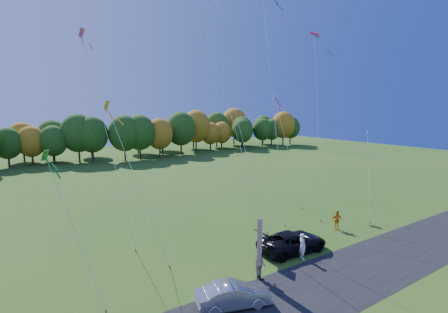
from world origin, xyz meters
TOP-DOWN VIEW (x-y plane):
  - ground at (0.00, 0.00)m, footprint 160.00×160.00m
  - asphalt_strip at (0.00, -4.00)m, footprint 90.00×6.00m
  - tree_line at (0.00, 55.00)m, footprint 116.00×12.00m
  - black_suv at (2.85, 0.83)m, footprint 5.76×3.00m
  - silver_sedan at (-5.28, -2.69)m, footprint 4.47×2.66m
  - person_tailgate_a at (2.48, -0.52)m, footprint 0.62×0.79m
  - person_tailgate_b at (-1.92, -0.97)m, footprint 0.82×0.98m
  - person_east at (9.58, 1.98)m, footprint 1.13×0.77m
  - feather_flag at (-2.23, -1.22)m, footprint 0.53×0.24m
  - kite_delta_blue at (0.04, 7.40)m, footprint 4.70×11.44m
  - kite_parafoil_orange at (9.41, 10.76)m, footprint 8.12×11.77m
  - kite_delta_red at (3.19, 9.94)m, footprint 2.85×10.89m
  - kite_parafoil_rainbow at (12.86, 7.46)m, footprint 7.06×7.09m
  - kite_diamond_yellow at (-7.18, 6.85)m, footprint 2.56×7.10m
  - kite_diamond_green at (-12.27, 3.09)m, footprint 2.36×5.27m
  - kite_diamond_white at (12.80, 11.69)m, footprint 2.36×7.34m
  - kite_diamond_pink at (-7.93, 10.94)m, footprint 2.21×7.25m
  - kite_diamond_blue_low at (15.59, 2.97)m, footprint 4.40×3.90m

SIDE VIEW (x-z plane):
  - ground at x=0.00m, z-range 0.00..0.00m
  - tree_line at x=0.00m, z-range -5.00..5.00m
  - asphalt_strip at x=0.00m, z-range 0.00..0.01m
  - silver_sedan at x=-5.28m, z-range 0.00..1.39m
  - black_suv at x=2.85m, z-range 0.00..1.55m
  - person_east at x=9.58m, z-range 0.00..1.77m
  - person_tailgate_b at x=-1.92m, z-range 0.00..1.79m
  - person_tailgate_a at x=2.48m, z-range 0.00..1.92m
  - feather_flag at x=-2.23m, z-range 0.47..4.67m
  - kite_diamond_blue_low at x=15.59m, z-range -0.22..8.66m
  - kite_diamond_green at x=-12.27m, z-range -0.17..8.67m
  - kite_diamond_yellow at x=-7.18m, z-range -0.22..11.65m
  - kite_diamond_white at x=12.80m, z-range -0.20..12.70m
  - kite_diamond_pink at x=-7.93m, z-range -0.20..17.64m
  - kite_parafoil_rainbow at x=12.86m, z-range -0.13..19.53m
  - kite_parafoil_orange at x=9.41m, z-range -0.22..25.40m
  - kite_delta_red at x=3.19m, z-range 0.32..25.77m
  - kite_delta_blue at x=0.04m, z-range -0.36..29.90m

